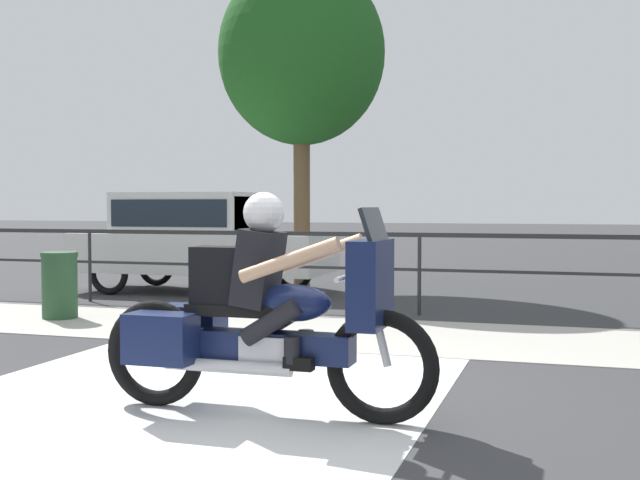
{
  "coord_description": "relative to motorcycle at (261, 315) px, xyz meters",
  "views": [
    {
      "loc": [
        1.93,
        -5.46,
        1.48
      ],
      "look_at": [
        -0.15,
        1.2,
        1.17
      ],
      "focal_mm": 45.0,
      "sensor_mm": 36.0,
      "label": 1
    }
  ],
  "objects": [
    {
      "name": "sidewalk_band",
      "position": [
        0.14,
        3.64,
        -0.7
      ],
      "size": [
        44.0,
        2.4,
        0.01
      ],
      "primitive_type": "cube",
      "color": "#B7B2A8",
      "rests_on": "ground"
    },
    {
      "name": "motorcycle",
      "position": [
        0.0,
        0.0,
        0.0
      ],
      "size": [
        2.49,
        0.76,
        1.57
      ],
      "rotation": [
        0.0,
        0.0,
        -0.0
      ],
      "color": "black",
      "rests_on": "ground"
    },
    {
      "name": "trash_bin",
      "position": [
        -4.26,
        3.66,
        -0.27
      ],
      "size": [
        0.47,
        0.47,
        0.87
      ],
      "color": "#284C2D",
      "rests_on": "ground"
    },
    {
      "name": "tree_behind_car",
      "position": [
        -2.56,
        8.47,
        3.47
      ],
      "size": [
        2.98,
        2.98,
        5.83
      ],
      "color": "brown",
      "rests_on": "ground"
    },
    {
      "name": "fence_railing",
      "position": [
        0.14,
        5.41,
        0.17
      ],
      "size": [
        36.0,
        0.05,
        1.11
      ],
      "color": "#232326",
      "rests_on": "ground"
    },
    {
      "name": "ground_plane",
      "position": [
        0.14,
        0.24,
        -0.7
      ],
      "size": [
        120.0,
        120.0,
        0.0
      ],
      "primitive_type": "plane",
      "color": "#38383A"
    },
    {
      "name": "crosswalk_band",
      "position": [
        -0.72,
        0.04,
        -0.7
      ],
      "size": [
        3.77,
        6.0,
        0.01
      ],
      "primitive_type": "cube",
      "color": "silver",
      "rests_on": "ground"
    },
    {
      "name": "parked_car",
      "position": [
        -3.96,
        7.09,
        0.25
      ],
      "size": [
        4.31,
        1.72,
        1.69
      ],
      "rotation": [
        0.0,
        0.0,
        0.0
      ],
      "color": "silver",
      "rests_on": "ground"
    }
  ]
}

